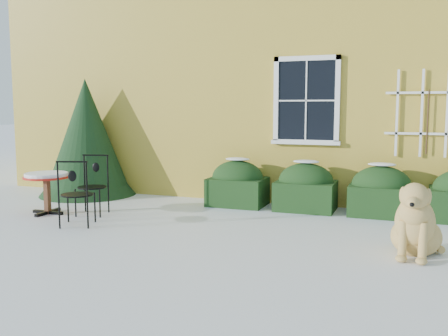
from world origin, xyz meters
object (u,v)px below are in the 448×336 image
at_px(bistro_table, 47,180).
at_px(patio_chair_far, 93,185).
at_px(patio_chair_near, 76,193).
at_px(dog, 415,226).
at_px(evergreen_shrub, 87,149).

relative_size(bistro_table, patio_chair_far, 0.76).
distance_m(patio_chair_near, dog, 4.95).
relative_size(evergreen_shrub, dog, 2.28).
bearing_deg(evergreen_shrub, bistro_table, -74.91).
bearing_deg(dog, patio_chair_far, 178.30).
distance_m(bistro_table, dog, 6.02).
bearing_deg(patio_chair_near, dog, 160.28).
relative_size(patio_chair_near, patio_chair_far, 1.02).
bearing_deg(evergreen_shrub, patio_chair_near, -57.89).
bearing_deg(bistro_table, dog, -4.86).
relative_size(bistro_table, dog, 0.72).
xyz_separation_m(bistro_table, dog, (5.99, -0.51, -0.21)).
relative_size(evergreen_shrub, patio_chair_far, 2.38).
bearing_deg(patio_chair_far, patio_chair_near, -85.39).
bearing_deg(bistro_table, patio_chair_near, -29.07).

